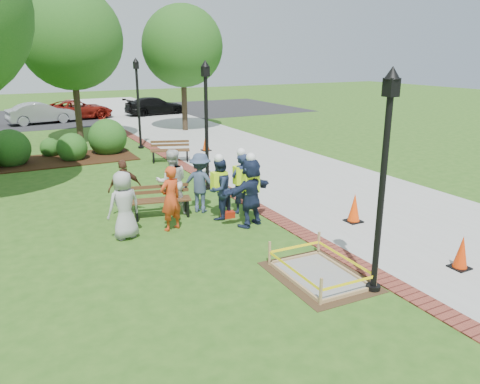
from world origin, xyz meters
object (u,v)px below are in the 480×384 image
cone_front (461,253)px  lamp_near (384,167)px  wet_concrete_pad (320,266)px  hivis_worker_a (251,190)px  hivis_worker_c (219,187)px  hivis_worker_b (241,181)px  bench_near (162,207)px

cone_front → lamp_near: bearing=175.8°
wet_concrete_pad → lamp_near: 2.51m
cone_front → hivis_worker_a: 5.22m
wet_concrete_pad → cone_front: (2.90, -1.11, 0.13)m
hivis_worker_c → hivis_worker_a: bearing=-60.5°
hivis_worker_b → lamp_near: bearing=-88.6°
cone_front → hivis_worker_a: (-2.70, 4.43, 0.62)m
wet_concrete_pad → hivis_worker_b: (0.47, 4.37, 0.71)m
bench_near → hivis_worker_b: 2.37m
wet_concrete_pad → bench_near: bearing=108.3°
cone_front → hivis_worker_a: size_ratio=0.38×
hivis_worker_a → hivis_worker_b: hivis_worker_a is taller
hivis_worker_a → wet_concrete_pad: bearing=-93.5°
hivis_worker_b → hivis_worker_c: bearing=-167.7°
cone_front → hivis_worker_b: (-2.43, 5.48, 0.58)m
hivis_worker_b → hivis_worker_a: bearing=-104.5°
cone_front → hivis_worker_a: hivis_worker_a is taller
bench_near → hivis_worker_a: hivis_worker_a is taller
bench_near → cone_front: size_ratio=2.23×
bench_near → hivis_worker_b: hivis_worker_b is taller
lamp_near → hivis_worker_b: size_ratio=2.23×
bench_near → lamp_near: 6.82m
hivis_worker_b → hivis_worker_c: 0.79m
wet_concrete_pad → hivis_worker_b: bearing=83.8°
wet_concrete_pad → hivis_worker_c: 4.27m
cone_front → lamp_near: (-2.30, 0.17, 2.11)m
wet_concrete_pad → hivis_worker_a: bearing=86.5°
bench_near → hivis_worker_a: bearing=-43.3°
wet_concrete_pad → cone_front: 3.11m
bench_near → cone_front: (4.59, -6.20, 0.09)m
lamp_near → hivis_worker_a: (-0.40, 4.26, -1.50)m
cone_front → hivis_worker_b: size_ratio=0.40×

